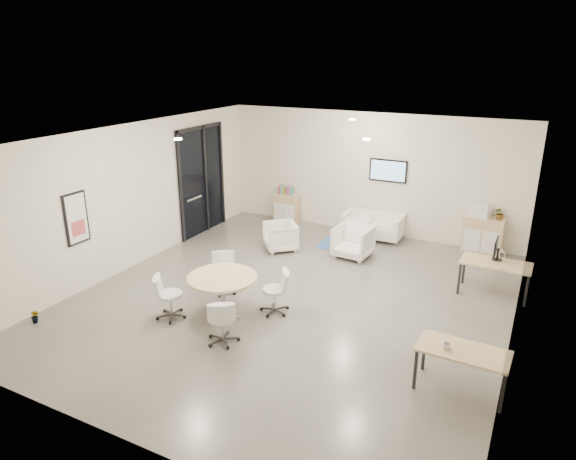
% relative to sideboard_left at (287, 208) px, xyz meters
% --- Properties ---
extents(room_shell, '(9.60, 10.60, 4.80)m').
position_rel_sideboard_left_xyz_m(room_shell, '(2.34, -4.28, 1.19)').
color(room_shell, '#5A5652').
rests_on(room_shell, ground).
extents(glass_door, '(0.09, 1.90, 2.85)m').
position_rel_sideboard_left_xyz_m(glass_door, '(-1.61, -1.78, 1.10)').
color(glass_door, black).
rests_on(glass_door, room_shell).
extents(artwork, '(0.05, 0.54, 1.04)m').
position_rel_sideboard_left_xyz_m(artwork, '(-1.63, -5.88, 1.14)').
color(artwork, black).
rests_on(artwork, room_shell).
extents(wall_tv, '(0.98, 0.06, 0.58)m').
position_rel_sideboard_left_xyz_m(wall_tv, '(2.84, 0.18, 1.34)').
color(wall_tv, black).
rests_on(wall_tv, room_shell).
extents(ceiling_spots, '(3.14, 4.14, 0.03)m').
position_rel_sideboard_left_xyz_m(ceiling_spots, '(2.14, -3.45, 2.77)').
color(ceiling_spots, '#FFEAC6').
rests_on(ceiling_spots, room_shell).
extents(sideboard_left, '(0.73, 0.38, 0.82)m').
position_rel_sideboard_left_xyz_m(sideboard_left, '(0.00, 0.00, 0.00)').
color(sideboard_left, tan).
rests_on(sideboard_left, room_shell).
extents(sideboard_right, '(0.91, 0.44, 0.91)m').
position_rel_sideboard_left_xyz_m(sideboard_right, '(5.33, -0.03, 0.05)').
color(sideboard_right, tan).
rests_on(sideboard_right, room_shell).
extents(books, '(0.43, 0.14, 0.22)m').
position_rel_sideboard_left_xyz_m(books, '(-0.04, 0.00, 0.52)').
color(books, red).
rests_on(books, sideboard_left).
extents(printer, '(0.50, 0.44, 0.31)m').
position_rel_sideboard_left_xyz_m(printer, '(5.20, -0.03, 0.65)').
color(printer, white).
rests_on(printer, sideboard_right).
extents(loveseat, '(1.55, 0.80, 0.58)m').
position_rel_sideboard_left_xyz_m(loveseat, '(2.63, -0.17, -0.09)').
color(loveseat, white).
rests_on(loveseat, room_shell).
extents(blue_rug, '(1.38, 0.94, 0.01)m').
position_rel_sideboard_left_xyz_m(blue_rug, '(2.25, -1.09, -0.40)').
color(blue_rug, '#305B93').
rests_on(blue_rug, room_shell).
extents(armchair_left, '(1.01, 1.01, 0.76)m').
position_rel_sideboard_left_xyz_m(armchair_left, '(0.88, -2.06, -0.03)').
color(armchair_left, white).
rests_on(armchair_left, room_shell).
extents(armchair_right, '(0.87, 0.82, 0.84)m').
position_rel_sideboard_left_xyz_m(armchair_right, '(2.63, -1.69, 0.01)').
color(armchair_right, white).
rests_on(armchair_right, room_shell).
extents(desk_rear, '(1.35, 0.70, 0.69)m').
position_rel_sideboard_left_xyz_m(desk_rear, '(5.85, -2.29, 0.22)').
color(desk_rear, tan).
rests_on(desk_rear, room_shell).
extents(desk_front, '(1.29, 0.68, 0.66)m').
position_rel_sideboard_left_xyz_m(desk_front, '(5.79, -5.79, 0.19)').
color(desk_front, tan).
rests_on(desk_front, room_shell).
extents(monitor, '(0.20, 0.50, 0.44)m').
position_rel_sideboard_left_xyz_m(monitor, '(5.81, -2.14, 0.52)').
color(monitor, black).
rests_on(monitor, desk_rear).
extents(round_table, '(1.28, 1.28, 0.78)m').
position_rel_sideboard_left_xyz_m(round_table, '(1.49, -5.48, 0.29)').
color(round_table, tan).
rests_on(round_table, room_shell).
extents(meeting_chairs, '(2.41, 2.41, 0.82)m').
position_rel_sideboard_left_xyz_m(meeting_chairs, '(1.49, -5.48, 0.00)').
color(meeting_chairs, white).
rests_on(meeting_chairs, room_shell).
extents(plant_cabinet, '(0.39, 0.40, 0.25)m').
position_rel_sideboard_left_xyz_m(plant_cabinet, '(5.66, -0.05, 0.63)').
color(plant_cabinet, '#3F7F3F').
rests_on(plant_cabinet, sideboard_right).
extents(plant_floor, '(0.20, 0.29, 0.12)m').
position_rel_sideboard_left_xyz_m(plant_floor, '(-1.36, -7.29, -0.35)').
color(plant_floor, '#3F7F3F').
rests_on(plant_floor, room_shell).
extents(cup, '(0.12, 0.10, 0.11)m').
position_rel_sideboard_left_xyz_m(cup, '(5.57, -5.87, 0.31)').
color(cup, white).
rests_on(cup, desk_front).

